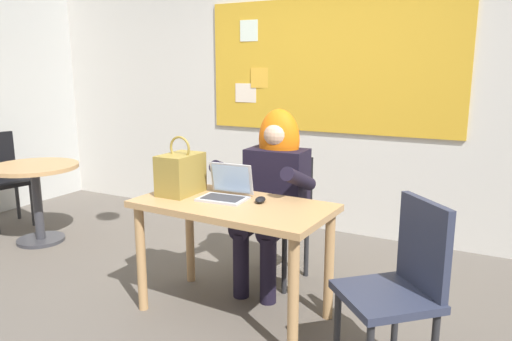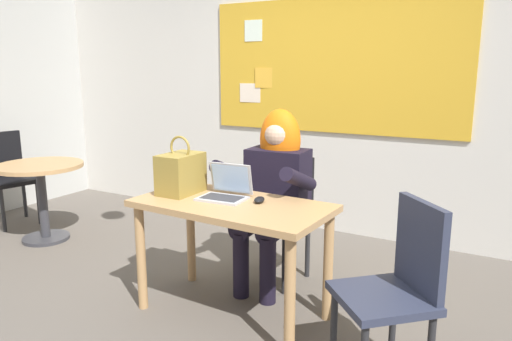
{
  "view_description": "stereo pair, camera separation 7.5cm",
  "coord_description": "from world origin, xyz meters",
  "px_view_note": "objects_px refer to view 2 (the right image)",
  "views": [
    {
      "loc": [
        1.51,
        -2.36,
        1.53
      ],
      "look_at": [
        0.07,
        0.35,
        0.88
      ],
      "focal_mm": 33.85,
      "sensor_mm": 36.0,
      "label": 1
    },
    {
      "loc": [
        1.57,
        -2.33,
        1.53
      ],
      "look_at": [
        0.07,
        0.35,
        0.88
      ],
      "focal_mm": 33.85,
      "sensor_mm": 36.0,
      "label": 2
    }
  ],
  "objects_px": {
    "side_table_round": "(41,184)",
    "chair_spare_by_window": "(8,173)",
    "laptop": "(226,191)",
    "chair_extra_corner": "(398,282)",
    "person_costumed": "(274,184)",
    "handbag": "(181,173)",
    "chair_at_desk": "(282,211)",
    "computer_mouse": "(259,200)",
    "desk_main": "(232,220)"
  },
  "relations": [
    {
      "from": "chair_at_desk",
      "to": "chair_spare_by_window",
      "type": "relative_size",
      "value": 0.99
    },
    {
      "from": "laptop",
      "to": "handbag",
      "type": "xyz_separation_m",
      "value": [
        -0.32,
        -0.04,
        0.09
      ]
    },
    {
      "from": "chair_at_desk",
      "to": "chair_extra_corner",
      "type": "distance_m",
      "value": 1.32
    },
    {
      "from": "chair_spare_by_window",
      "to": "side_table_round",
      "type": "bearing_deg",
      "value": 0.0
    },
    {
      "from": "computer_mouse",
      "to": "side_table_round",
      "type": "xyz_separation_m",
      "value": [
        -2.35,
        0.23,
        -0.23
      ]
    },
    {
      "from": "chair_at_desk",
      "to": "side_table_round",
      "type": "xyz_separation_m",
      "value": [
        -2.22,
        -0.36,
        0.01
      ]
    },
    {
      "from": "laptop",
      "to": "computer_mouse",
      "type": "bearing_deg",
      "value": -0.4
    },
    {
      "from": "laptop",
      "to": "chair_spare_by_window",
      "type": "distance_m",
      "value": 2.89
    },
    {
      "from": "desk_main",
      "to": "laptop",
      "type": "height_order",
      "value": "laptop"
    },
    {
      "from": "computer_mouse",
      "to": "chair_extra_corner",
      "type": "relative_size",
      "value": 0.11
    },
    {
      "from": "computer_mouse",
      "to": "side_table_round",
      "type": "height_order",
      "value": "computer_mouse"
    },
    {
      "from": "chair_spare_by_window",
      "to": "laptop",
      "type": "bearing_deg",
      "value": 4.85
    },
    {
      "from": "handbag",
      "to": "chair_extra_corner",
      "type": "xyz_separation_m",
      "value": [
        1.45,
        -0.19,
        -0.35
      ]
    },
    {
      "from": "laptop",
      "to": "side_table_round",
      "type": "height_order",
      "value": "laptop"
    },
    {
      "from": "handbag",
      "to": "chair_extra_corner",
      "type": "height_order",
      "value": "handbag"
    },
    {
      "from": "person_costumed",
      "to": "desk_main",
      "type": "bearing_deg",
      "value": -3.79
    },
    {
      "from": "desk_main",
      "to": "chair_spare_by_window",
      "type": "relative_size",
      "value": 1.34
    },
    {
      "from": "laptop",
      "to": "chair_extra_corner",
      "type": "bearing_deg",
      "value": -14.92
    },
    {
      "from": "chair_at_desk",
      "to": "chair_spare_by_window",
      "type": "height_order",
      "value": "chair_spare_by_window"
    },
    {
      "from": "person_costumed",
      "to": "handbag",
      "type": "xyz_separation_m",
      "value": [
        -0.42,
        -0.51,
        0.13
      ]
    },
    {
      "from": "laptop",
      "to": "chair_extra_corner",
      "type": "relative_size",
      "value": 0.33
    },
    {
      "from": "side_table_round",
      "to": "chair_spare_by_window",
      "type": "distance_m",
      "value": 0.75
    },
    {
      "from": "person_costumed",
      "to": "computer_mouse",
      "type": "bearing_deg",
      "value": 13.81
    },
    {
      "from": "handbag",
      "to": "chair_extra_corner",
      "type": "distance_m",
      "value": 1.51
    },
    {
      "from": "person_costumed",
      "to": "handbag",
      "type": "height_order",
      "value": "person_costumed"
    },
    {
      "from": "person_costumed",
      "to": "handbag",
      "type": "relative_size",
      "value": 3.31
    },
    {
      "from": "laptop",
      "to": "side_table_round",
      "type": "xyz_separation_m",
      "value": [
        -2.11,
        0.24,
        -0.26
      ]
    },
    {
      "from": "side_table_round",
      "to": "chair_at_desk",
      "type": "bearing_deg",
      "value": 9.17
    },
    {
      "from": "laptop",
      "to": "side_table_round",
      "type": "distance_m",
      "value": 2.14
    },
    {
      "from": "chair_at_desk",
      "to": "laptop",
      "type": "bearing_deg",
      "value": -5.3
    },
    {
      "from": "chair_at_desk",
      "to": "side_table_round",
      "type": "bearing_deg",
      "value": -76.54
    },
    {
      "from": "side_table_round",
      "to": "chair_spare_by_window",
      "type": "relative_size",
      "value": 0.81
    },
    {
      "from": "desk_main",
      "to": "person_costumed",
      "type": "bearing_deg",
      "value": 88.9
    },
    {
      "from": "chair_extra_corner",
      "to": "desk_main",
      "type": "bearing_deg",
      "value": -51.93
    },
    {
      "from": "desk_main",
      "to": "person_costumed",
      "type": "relative_size",
      "value": 0.97
    },
    {
      "from": "chair_extra_corner",
      "to": "chair_at_desk",
      "type": "bearing_deg",
      "value": -82.0
    },
    {
      "from": "chair_at_desk",
      "to": "person_costumed",
      "type": "xyz_separation_m",
      "value": [
        -0.0,
        -0.13,
        0.23
      ]
    },
    {
      "from": "side_table_round",
      "to": "chair_extra_corner",
      "type": "bearing_deg",
      "value": -8.24
    },
    {
      "from": "person_costumed",
      "to": "chair_at_desk",
      "type": "bearing_deg",
      "value": 176.04
    },
    {
      "from": "chair_at_desk",
      "to": "laptop",
      "type": "relative_size",
      "value": 2.95
    },
    {
      "from": "computer_mouse",
      "to": "chair_spare_by_window",
      "type": "bearing_deg",
      "value": 159.33
    },
    {
      "from": "desk_main",
      "to": "side_table_round",
      "type": "height_order",
      "value": "desk_main"
    },
    {
      "from": "person_costumed",
      "to": "laptop",
      "type": "height_order",
      "value": "person_costumed"
    },
    {
      "from": "chair_at_desk",
      "to": "handbag",
      "type": "xyz_separation_m",
      "value": [
        -0.42,
        -0.64,
        0.36
      ]
    },
    {
      "from": "computer_mouse",
      "to": "chair_at_desk",
      "type": "bearing_deg",
      "value": 89.49
    },
    {
      "from": "computer_mouse",
      "to": "chair_extra_corner",
      "type": "bearing_deg",
      "value": -28.21
    },
    {
      "from": "computer_mouse",
      "to": "chair_extra_corner",
      "type": "xyz_separation_m",
      "value": [
        0.9,
        -0.24,
        -0.23
      ]
    },
    {
      "from": "person_costumed",
      "to": "computer_mouse",
      "type": "distance_m",
      "value": 0.48
    },
    {
      "from": "laptop",
      "to": "handbag",
      "type": "height_order",
      "value": "handbag"
    },
    {
      "from": "desk_main",
      "to": "chair_spare_by_window",
      "type": "bearing_deg",
      "value": 170.67
    }
  ]
}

